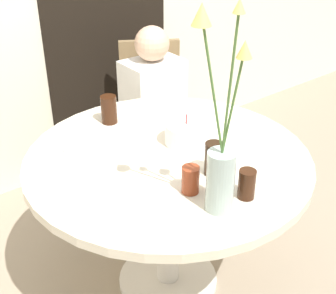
{
  "coord_description": "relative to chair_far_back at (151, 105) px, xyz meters",
  "views": [
    {
      "loc": [
        -1.05,
        -1.35,
        1.77
      ],
      "look_at": [
        0.0,
        0.0,
        0.78
      ],
      "focal_mm": 50.0,
      "sensor_mm": 36.0,
      "label": 1
    }
  ],
  "objects": [
    {
      "name": "drink_glass_1",
      "position": [
        -0.64,
        -1.13,
        0.29
      ],
      "size": [
        0.07,
        0.07,
        0.11
      ],
      "color": "maroon",
      "rests_on": "dining_table"
    },
    {
      "name": "chair_far_back",
      "position": [
        0.0,
        0.0,
        0.0
      ],
      "size": [
        0.55,
        0.55,
        0.9
      ],
      "rotation": [
        0.0,
        0.0,
        -0.56
      ],
      "color": "beige",
      "rests_on": "ground_plane"
    },
    {
      "name": "doorway_panel",
      "position": [
        -0.06,
        0.38,
        0.52
      ],
      "size": [
        0.9,
        0.01,
        2.05
      ],
      "color": "black",
      "rests_on": "ground_plane"
    },
    {
      "name": "person_boy",
      "position": [
        -0.08,
        -0.14,
        -0.01
      ],
      "size": [
        0.34,
        0.24,
        1.06
      ],
      "color": "#383333",
      "rests_on": "ground_plane"
    },
    {
      "name": "side_plate",
      "position": [
        -0.79,
        -0.58,
        0.24
      ],
      "size": [
        0.18,
        0.18,
        0.01
      ],
      "color": "white",
      "rests_on": "dining_table"
    },
    {
      "name": "drink_glass_2",
      "position": [
        -0.5,
        -1.29,
        0.29
      ],
      "size": [
        0.06,
        0.06,
        0.11
      ],
      "color": "#33190C",
      "rests_on": "dining_table"
    },
    {
      "name": "flower_vase",
      "position": [
        -0.64,
        -1.28,
        0.44
      ],
      "size": [
        0.19,
        0.14,
        0.75
      ],
      "color": "#9EB2AD",
      "rests_on": "dining_table"
    },
    {
      "name": "drink_glass_0",
      "position": [
        -0.49,
        -1.09,
        0.31
      ],
      "size": [
        0.07,
        0.07,
        0.14
      ],
      "color": "black",
      "rests_on": "dining_table"
    },
    {
      "name": "ground_plane",
      "position": [
        -0.54,
        -0.87,
        -0.5
      ],
      "size": [
        16.0,
        16.0,
        0.0
      ],
      "primitive_type": "plane",
      "color": "gray"
    },
    {
      "name": "dining_table",
      "position": [
        -0.54,
        -0.87,
        0.11
      ],
      "size": [
        1.22,
        1.22,
        0.74
      ],
      "color": "beige",
      "rests_on": "ground_plane"
    },
    {
      "name": "drink_glass_3",
      "position": [
        -0.57,
        -0.45,
        0.31
      ],
      "size": [
        0.08,
        0.08,
        0.14
      ],
      "color": "#33190C",
      "rests_on": "dining_table"
    },
    {
      "name": "birthday_cake",
      "position": [
        -0.41,
        -0.84,
        0.29
      ],
      "size": [
        0.19,
        0.19,
        0.14
      ],
      "color": "white",
      "rests_on": "dining_table"
    }
  ]
}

